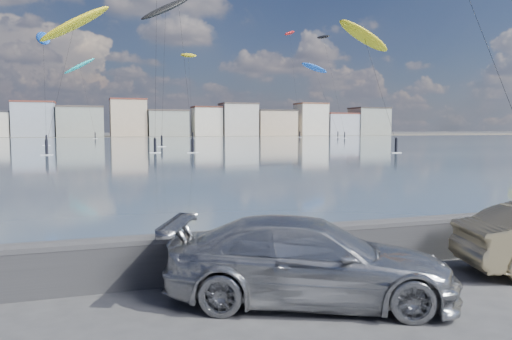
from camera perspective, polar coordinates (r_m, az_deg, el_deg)
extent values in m
plane|color=#333335|center=(8.50, 2.21, -17.38)|extent=(700.00, 700.00, 0.00)
cube|color=#344660|center=(98.95, -16.79, 2.78)|extent=(500.00, 177.00, 0.00)
cube|color=#4C473D|center=(207.40, -17.66, 3.73)|extent=(500.00, 60.00, 0.00)
cube|color=#28282B|center=(10.80, -2.90, -10.00)|extent=(400.00, 0.35, 0.90)
cylinder|color=#28282B|center=(10.69, -2.91, -7.67)|extent=(400.00, 0.36, 0.36)
cube|color=#9EA8B7|center=(194.29, -24.02, 5.25)|extent=(14.00, 11.00, 12.00)
cube|color=brown|center=(194.48, -24.09, 7.10)|extent=(14.28, 11.22, 0.60)
cube|color=gray|center=(193.40, -19.43, 5.17)|extent=(16.00, 13.00, 10.50)
cube|color=#4C423D|center=(193.54, -19.47, 6.82)|extent=(16.32, 13.26, 0.60)
cube|color=#CCB293|center=(193.88, -14.39, 5.74)|extent=(13.00, 10.00, 13.50)
cube|color=brown|center=(194.14, -14.43, 7.82)|extent=(13.26, 10.20, 0.60)
cube|color=gray|center=(195.42, -10.11, 5.22)|extent=(15.00, 12.00, 9.50)
cube|color=#4C423D|center=(195.53, -10.13, 6.70)|extent=(15.30, 12.24, 0.60)
cube|color=silver|center=(198.27, -5.66, 5.48)|extent=(11.00, 9.00, 11.00)
cube|color=#562D23|center=(198.42, -5.67, 7.16)|extent=(11.22, 9.18, 0.60)
cube|color=beige|center=(201.55, -2.04, 5.70)|extent=(14.00, 11.00, 12.50)
cube|color=#4C423D|center=(201.75, -2.04, 7.56)|extent=(14.28, 11.22, 0.60)
cube|color=#CCB293|center=(206.44, 2.11, 5.34)|extent=(16.00, 12.00, 10.00)
cube|color=#383330|center=(206.55, 2.12, 6.81)|extent=(16.32, 12.24, 0.60)
cube|color=silver|center=(212.79, 6.30, 5.70)|extent=(12.00, 10.00, 13.00)
cube|color=brown|center=(213.01, 6.32, 7.53)|extent=(12.24, 10.20, 0.60)
cube|color=#B2B7C6|center=(218.75, 9.52, 5.11)|extent=(14.00, 11.00, 9.00)
cube|color=brown|center=(218.83, 9.54, 6.37)|extent=(14.28, 11.22, 0.60)
cube|color=gray|center=(225.90, 12.80, 5.37)|extent=(15.00, 12.00, 11.50)
cube|color=#383330|center=(226.05, 12.82, 6.90)|extent=(15.30, 12.24, 0.60)
imported|color=#A4A5AA|center=(9.40, 6.17, -10.24)|extent=(5.74, 4.12, 1.54)
ellipsoid|color=yellow|center=(155.47, -7.75, 12.86)|extent=(5.21, 9.30, 3.25)
cube|color=white|center=(147.21, -7.23, 3.57)|extent=(1.40, 0.42, 0.08)
cylinder|color=black|center=(147.19, -7.24, 3.92)|extent=(0.36, 0.36, 1.70)
sphere|color=black|center=(147.18, -7.24, 4.27)|extent=(0.28, 0.28, 0.28)
cylinder|color=black|center=(150.88, -7.50, 8.58)|extent=(0.25, 6.87, 23.73)
ellipsoid|color=blue|center=(184.31, 6.68, 11.52)|extent=(11.23, 4.51, 4.91)
cube|color=white|center=(173.10, 9.34, 3.73)|extent=(1.40, 0.42, 0.08)
cylinder|color=black|center=(173.09, 9.34, 4.03)|extent=(0.36, 0.36, 1.70)
sphere|color=black|center=(173.08, 9.35, 4.33)|extent=(0.28, 0.28, 0.28)
cylinder|color=black|center=(178.28, 7.98, 7.95)|extent=(3.20, 12.73, 23.46)
ellipsoid|color=blue|center=(113.71, -23.16, 13.70)|extent=(4.70, 8.59, 5.36)
cube|color=white|center=(97.92, -22.82, 2.61)|extent=(1.40, 0.42, 0.08)
cylinder|color=black|center=(97.90, -22.83, 3.14)|extent=(0.36, 0.36, 1.70)
sphere|color=black|center=(97.88, -22.85, 3.67)|extent=(0.28, 0.28, 0.28)
cylinder|color=black|center=(105.37, -23.01, 8.91)|extent=(1.09, 14.36, 20.19)
cylinder|color=black|center=(40.41, 25.10, 12.25)|extent=(1.20, 6.88, 14.88)
ellipsoid|color=black|center=(95.63, -10.29, 17.71)|extent=(10.36, 5.18, 6.45)
cube|color=white|center=(86.14, -10.72, 2.65)|extent=(1.40, 0.42, 0.08)
cylinder|color=black|center=(86.12, -10.73, 3.25)|extent=(0.36, 0.36, 1.70)
sphere|color=black|center=(86.10, -10.73, 3.85)|extent=(0.28, 0.28, 0.28)
cylinder|color=black|center=(90.17, -10.50, 10.97)|extent=(2.05, 6.94, 23.34)
ellipsoid|color=black|center=(170.30, 7.69, 14.85)|extent=(3.46, 9.62, 3.05)
cube|color=white|center=(157.02, 10.09, 3.62)|extent=(1.40, 0.42, 0.08)
cylinder|color=black|center=(157.00, 10.10, 3.94)|extent=(0.36, 0.36, 1.70)
sphere|color=black|center=(156.99, 10.10, 4.27)|extent=(0.28, 0.28, 0.28)
cylinder|color=black|center=(162.89, 8.86, 9.68)|extent=(1.51, 12.81, 31.63)
cube|color=white|center=(64.44, -7.24, 1.99)|extent=(1.40, 0.42, 0.08)
cylinder|color=black|center=(64.40, -7.25, 2.79)|extent=(0.36, 0.36, 1.70)
sphere|color=black|center=(64.38, -7.26, 3.59)|extent=(0.28, 0.28, 0.28)
cylinder|color=black|center=(69.43, -8.74, 17.38)|extent=(1.73, 7.27, 34.09)
cube|color=white|center=(65.16, -11.45, 1.96)|extent=(1.40, 0.42, 0.08)
cylinder|color=black|center=(65.12, -11.46, 2.76)|extent=(0.36, 0.36, 1.70)
sphere|color=black|center=(65.09, -11.48, 3.55)|extent=(0.28, 0.28, 0.28)
cylinder|color=black|center=(70.07, -11.33, 15.07)|extent=(1.77, 7.60, 28.93)
ellipsoid|color=red|center=(182.40, 3.87, 15.35)|extent=(7.79, 8.57, 3.93)
cube|color=white|center=(171.64, 5.03, 3.77)|extent=(1.40, 0.42, 0.08)
cylinder|color=black|center=(171.62, 5.03, 4.07)|extent=(0.36, 0.36, 1.70)
sphere|color=black|center=(171.61, 5.03, 4.37)|extent=(0.28, 0.28, 0.28)
cylinder|color=black|center=(176.16, 4.44, 9.94)|extent=(0.47, 8.60, 35.20)
ellipsoid|color=yellow|center=(74.35, -20.01, 15.44)|extent=(9.74, 3.09, 6.47)
cube|color=white|center=(63.46, -22.79, 1.61)|extent=(1.40, 0.42, 0.08)
cylinder|color=black|center=(63.43, -22.82, 2.42)|extent=(0.36, 0.36, 1.70)
sphere|color=black|center=(63.40, -22.84, 3.23)|extent=(0.28, 0.28, 0.28)
cylinder|color=black|center=(68.44, -21.33, 9.60)|extent=(3.35, 9.83, 15.96)
ellipsoid|color=yellow|center=(72.16, 12.22, 14.75)|extent=(8.26, 2.71, 5.13)
cube|color=white|center=(66.18, 15.70, 1.92)|extent=(1.40, 0.42, 0.08)
cylinder|color=black|center=(66.14, 15.72, 2.70)|extent=(0.36, 0.36, 1.70)
sphere|color=black|center=(66.12, 15.74, 3.48)|extent=(0.28, 0.28, 0.28)
cylinder|color=black|center=(68.75, 13.92, 9.14)|extent=(1.16, 6.59, 14.47)
ellipsoid|color=#19BFBF|center=(165.24, -19.51, 11.15)|extent=(9.94, 4.95, 6.45)
cube|color=white|center=(155.01, -17.89, 3.44)|extent=(1.40, 0.42, 0.08)
cylinder|color=black|center=(154.99, -17.90, 3.77)|extent=(0.36, 0.36, 1.70)
sphere|color=black|center=(154.98, -17.91, 4.11)|extent=(0.28, 0.28, 0.28)
cylinder|color=black|center=(159.78, -18.73, 7.64)|extent=(3.95, 9.20, 20.87)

